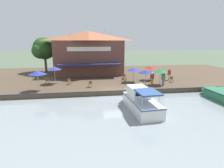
{
  "coord_description": "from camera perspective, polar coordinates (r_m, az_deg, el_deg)",
  "views": [
    {
      "loc": [
        20.23,
        -3.02,
        6.55
      ],
      "look_at": [
        -1.0,
        0.01,
        1.3
      ],
      "focal_mm": 28.0,
      "sensor_mm": 36.0,
      "label": 1
    }
  ],
  "objects": [
    {
      "name": "cafe_chair_back_row_seat",
      "position": [
        25.32,
        3.75,
        1.24
      ],
      "size": [
        0.59,
        0.59,
        0.85
      ],
      "color": "brown",
      "rests_on": "quay_deck"
    },
    {
      "name": "patio_umbrella_back_row",
      "position": [
        28.0,
        12.55,
        5.33
      ],
      "size": [
        2.0,
        2.0,
        2.25
      ],
      "color": "#B7B7B7",
      "rests_on": "quay_deck"
    },
    {
      "name": "patio_umbrella_far_corner",
      "position": [
        22.93,
        -23.17,
        3.43
      ],
      "size": [
        2.08,
        2.08,
        2.55
      ],
      "color": "#B7B7B7",
      "rests_on": "quay_deck"
    },
    {
      "name": "patio_umbrella_by_entrance",
      "position": [
        26.12,
        7.09,
        4.84
      ],
      "size": [
        2.07,
        2.07,
        2.2
      ],
      "color": "#B7B7B7",
      "rests_on": "quay_deck"
    },
    {
      "name": "cafe_chair_facing_river",
      "position": [
        26.94,
        -20.43,
        1.16
      ],
      "size": [
        0.5,
        0.5,
        0.85
      ],
      "color": "brown",
      "rests_on": "quay_deck"
    },
    {
      "name": "person_mid_patio",
      "position": [
        24.89,
        16.44,
        2.08
      ],
      "size": [
        0.51,
        0.51,
        1.82
      ],
      "color": "#2D5193",
      "rests_on": "quay_deck"
    },
    {
      "name": "patio_umbrella_mid_patio_right",
      "position": [
        25.13,
        15.56,
        4.25
      ],
      "size": [
        2.0,
        2.0,
        2.26
      ],
      "color": "#B7B7B7",
      "rests_on": "quay_deck"
    },
    {
      "name": "person_near_entrance",
      "position": [
        28.78,
        18.2,
        3.46
      ],
      "size": [
        0.51,
        0.51,
        1.81
      ],
      "color": "gold",
      "rests_on": "quay_deck"
    },
    {
      "name": "motorboat_mid_row",
      "position": [
        17.52,
        8.87,
        -5.23
      ],
      "size": [
        6.54,
        2.57,
        2.27
      ],
      "color": "white",
      "rests_on": "river_water"
    },
    {
      "name": "quay_deck",
      "position": [
        31.99,
        -2.55,
        2.48
      ],
      "size": [
        22.0,
        56.0,
        0.6
      ],
      "primitive_type": "cube",
      "color": "#4C3D2D",
      "rests_on": "ground"
    },
    {
      "name": "cafe_chair_under_first_umbrella",
      "position": [
        25.41,
        -13.8,
        0.91
      ],
      "size": [
        0.53,
        0.53,
        0.85
      ],
      "color": "brown",
      "rests_on": "quay_deck"
    },
    {
      "name": "patio_umbrella_near_quay_edge",
      "position": [
        26.13,
        -18.33,
        4.92
      ],
      "size": [
        1.93,
        1.93,
        2.51
      ],
      "color": "#B7B7B7",
      "rests_on": "quay_deck"
    },
    {
      "name": "cafe_chair_far_corner_seat",
      "position": [
        23.33,
        -7.14,
        0.08
      ],
      "size": [
        0.57,
        0.57,
        0.85
      ],
      "color": "brown",
      "rests_on": "quay_deck"
    },
    {
      "name": "patio_umbrella_mid_patio_left",
      "position": [
        23.68,
        10.94,
        4.02
      ],
      "size": [
        1.98,
        1.98,
        2.3
      ],
      "color": "#B7B7B7",
      "rests_on": "quay_deck"
    },
    {
      "name": "cafe_chair_beside_entrance",
      "position": [
        27.63,
        18.86,
        1.58
      ],
      "size": [
        0.54,
        0.54,
        0.85
      ],
      "color": "brown",
      "rests_on": "quay_deck"
    },
    {
      "name": "tree_upstream_bank",
      "position": [
        36.99,
        -21.54,
        10.57
      ],
      "size": [
        4.51,
        4.29,
        6.77
      ],
      "color": "brown",
      "rests_on": "quay_deck"
    },
    {
      "name": "mooring_post",
      "position": [
        22.13,
        7.75,
        -0.86
      ],
      "size": [
        0.22,
        0.22,
        0.81
      ],
      "color": "#473323",
      "rests_on": "quay_deck"
    },
    {
      "name": "cafe_chair_mid_patio",
      "position": [
        27.81,
        4.15,
        2.37
      ],
      "size": [
        0.51,
        0.51,
        0.85
      ],
      "color": "brown",
      "rests_on": "quay_deck"
    },
    {
      "name": "waterfront_restaurant",
      "position": [
        33.94,
        -7.53,
        10.3
      ],
      "size": [
        10.53,
        12.56,
        8.3
      ],
      "color": "brown",
      "rests_on": "quay_deck"
    },
    {
      "name": "person_at_quay_edge",
      "position": [
        24.92,
        13.0,
        2.3
      ],
      "size": [
        0.51,
        0.51,
        1.81
      ],
      "color": "orange",
      "rests_on": "quay_deck"
    },
    {
      "name": "ground_plane",
      "position": [
        21.48,
        0.36,
        -4.0
      ],
      "size": [
        220.0,
        220.0,
        0.0
      ],
      "primitive_type": "plane",
      "color": "#4C5B47"
    },
    {
      "name": "quay_edge_fender",
      "position": [
        21.39,
        0.32,
        -2.26
      ],
      "size": [
        0.2,
        50.4,
        0.1
      ],
      "primitive_type": "cube",
      "color": "#2D2D33",
      "rests_on": "quay_deck"
    }
  ]
}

